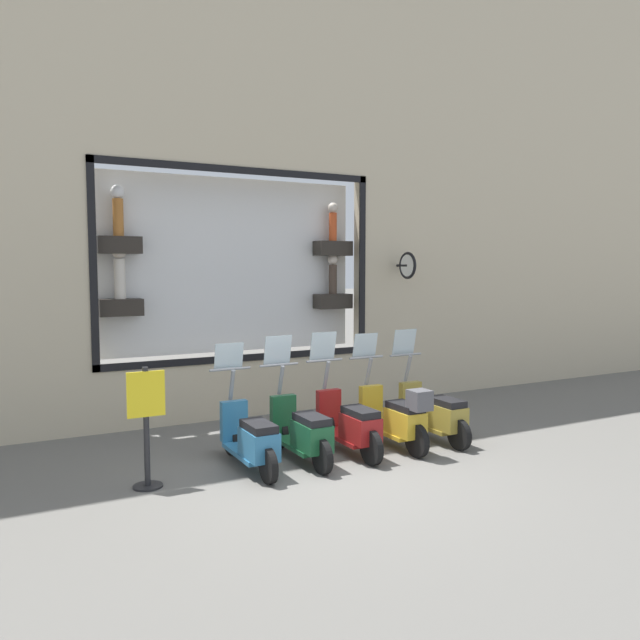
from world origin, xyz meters
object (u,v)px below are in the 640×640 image
object	(u,v)px
scooter_green_3	(303,432)
scooter_teal_4	(251,439)
scooter_yellow_1	(397,417)
scooter_red_2	(350,425)
shop_sign_post	(146,424)
scooter_olive_0	(435,414)

from	to	relation	value
scooter_green_3	scooter_teal_4	world-z (taller)	scooter_green_3
scooter_teal_4	scooter_green_3	bearing A→B (deg)	-89.79
scooter_yellow_1	scooter_red_2	world-z (taller)	scooter_red_2
scooter_teal_4	scooter_yellow_1	bearing A→B (deg)	-91.54
scooter_red_2	scooter_green_3	distance (m)	0.75
scooter_red_2	scooter_teal_4	xyz separation A→B (m)	(-0.01, 1.51, -0.01)
scooter_yellow_1	scooter_teal_4	xyz separation A→B (m)	(0.06, 2.26, -0.05)
scooter_red_2	scooter_green_3	world-z (taller)	scooter_red_2
scooter_yellow_1	scooter_red_2	size ratio (longest dim) A/B	1.00
scooter_yellow_1	scooter_green_3	bearing A→B (deg)	87.59
scooter_green_3	scooter_red_2	bearing A→B (deg)	-89.83
scooter_red_2	shop_sign_post	size ratio (longest dim) A/B	1.22
scooter_olive_0	scooter_teal_4	size ratio (longest dim) A/B	1.00
scooter_olive_0	scooter_yellow_1	distance (m)	0.76
scooter_green_3	scooter_teal_4	size ratio (longest dim) A/B	1.00
scooter_teal_4	shop_sign_post	distance (m)	1.40
scooter_teal_4	scooter_red_2	bearing A→B (deg)	-89.81
scooter_red_2	shop_sign_post	world-z (taller)	scooter_red_2
scooter_red_2	scooter_green_3	xyz separation A→B (m)	(-0.00, 0.75, -0.01)
scooter_olive_0	scooter_red_2	size ratio (longest dim) A/B	1.00
scooter_olive_0	scooter_yellow_1	world-z (taller)	scooter_olive_0
scooter_green_3	shop_sign_post	xyz separation A→B (m)	(-0.02, 2.10, 0.36)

